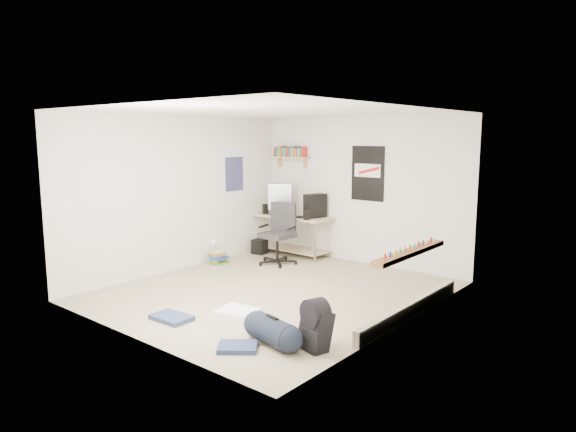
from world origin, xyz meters
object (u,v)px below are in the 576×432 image
Objects in this scene: backpack at (315,330)px; book_stack at (218,256)px; desk at (292,234)px; duffel_bag at (272,332)px; office_chair at (277,236)px.

book_stack is (-3.39, 1.77, -0.05)m from backpack.
desk is 3.32× the size of book_stack.
office_chair is at bearing 141.36° from duffel_bag.
desk is 3.76× the size of backpack.
desk is at bearing 137.74° from duffel_bag.
backpack is 0.88× the size of book_stack.
backpack is (2.93, -3.22, -0.16)m from desk.
book_stack is at bearing 157.84° from duffel_bag.
duffel_bag reaches higher than book_stack.
desk reaches higher than book_stack.
backpack is (2.63, -2.44, -0.29)m from office_chair.
desk is 0.84m from office_chair.
office_chair is 1.84× the size of duffel_bag.
desk is 1.54× the size of office_chair.
duffel_bag is at bearing -33.56° from book_stack.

